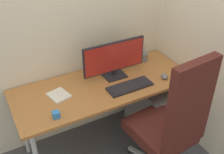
# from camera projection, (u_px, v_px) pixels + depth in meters

# --- Properties ---
(ground_plane) EXTENTS (8.00, 8.00, 0.00)m
(ground_plane) POSITION_uv_depth(u_px,v_px,m) (105.00, 141.00, 2.85)
(ground_plane) COLOR #4C4C51
(wall_side_right) EXTENTS (0.04, 2.08, 2.80)m
(wall_side_right) POSITION_uv_depth(u_px,v_px,m) (205.00, 1.00, 2.28)
(wall_side_right) COLOR beige
(wall_side_right) RESTS_ON ground_plane
(desk) EXTENTS (1.63, 0.65, 0.71)m
(desk) POSITION_uv_depth(u_px,v_px,m) (104.00, 90.00, 2.50)
(desk) COLOR #B27038
(desk) RESTS_ON ground_plane
(office_chair) EXTENTS (0.61, 0.62, 1.26)m
(office_chair) POSITION_uv_depth(u_px,v_px,m) (171.00, 123.00, 2.14)
(office_chair) COLOR black
(office_chair) RESTS_ON ground_plane
(filing_cabinet) EXTENTS (0.41, 0.54, 0.54)m
(filing_cabinet) POSITION_uv_depth(u_px,v_px,m) (155.00, 107.00, 2.89)
(filing_cabinet) COLOR slate
(filing_cabinet) RESTS_ON ground_plane
(monitor) EXTENTS (0.61, 0.16, 0.35)m
(monitor) POSITION_uv_depth(u_px,v_px,m) (114.00, 58.00, 2.48)
(monitor) COLOR black
(monitor) RESTS_ON desk
(keyboard) EXTENTS (0.41, 0.16, 0.02)m
(keyboard) POSITION_uv_depth(u_px,v_px,m) (130.00, 86.00, 2.42)
(keyboard) COLOR black
(keyboard) RESTS_ON desk
(mouse) EXTENTS (0.08, 0.10, 0.04)m
(mouse) POSITION_uv_depth(u_px,v_px,m) (164.00, 76.00, 2.53)
(mouse) COLOR slate
(mouse) RESTS_ON desk
(pen_holder) EXTENTS (0.10, 0.10, 0.18)m
(pen_holder) POSITION_uv_depth(u_px,v_px,m) (143.00, 57.00, 2.80)
(pen_holder) COLOR slate
(pen_holder) RESTS_ON desk
(notebook) EXTENTS (0.19, 0.21, 0.02)m
(notebook) POSITION_uv_depth(u_px,v_px,m) (59.00, 95.00, 2.31)
(notebook) COLOR silver
(notebook) RESTS_ON desk
(desk_clamp_accessory) EXTENTS (0.05, 0.05, 0.05)m
(desk_clamp_accessory) POSITION_uv_depth(u_px,v_px,m) (56.00, 115.00, 2.07)
(desk_clamp_accessory) COLOR #337FD8
(desk_clamp_accessory) RESTS_ON desk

